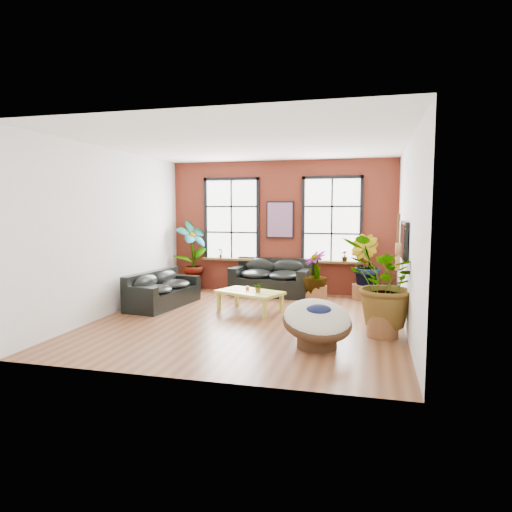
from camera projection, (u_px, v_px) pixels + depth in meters
The scene contains 19 objects.
room at pixel (250, 234), 9.13m from camera, with size 6.04×6.54×3.54m.
sofa_back at pixel (272, 278), 11.93m from camera, with size 2.13×1.18×0.94m.
sofa_left at pixel (161, 291), 10.53m from camera, with size 1.10×2.10×0.79m.
coffee_table at pixel (250, 293), 9.98m from camera, with size 1.60×1.27×0.54m.
papasan_chair at pixel (317, 322), 7.35m from camera, with size 1.47×1.47×0.84m.
poster at pixel (280, 220), 12.03m from camera, with size 0.74×0.06×0.98m.
tv_wall_unit at pixel (402, 245), 8.86m from camera, with size 0.13×1.86×1.20m.
media_box at pixel (380, 294), 10.77m from camera, with size 0.66×0.60×0.47m.
pot_back_left at pixel (191, 284), 12.53m from camera, with size 0.66×0.66×0.38m.
pot_back_right at pixel (363, 292), 11.32m from camera, with size 0.64×0.64×0.38m.
pot_right_wall at pixel (383, 325), 8.02m from camera, with size 0.58×0.58×0.40m.
pot_mid at pixel (316, 293), 11.11m from camera, with size 0.59×0.59×0.38m.
floor_plant_back_left at pixel (193, 253), 12.46m from camera, with size 0.94×0.63×1.78m, color #21320D.
floor_plant_back_right at pixel (365, 264), 11.26m from camera, with size 0.80×0.65×1.46m, color #21320D.
floor_plant_right_wall at pixel (385, 283), 7.96m from camera, with size 1.44×1.24×1.60m, color #21320D.
floor_plant_mid at pixel (315, 273), 11.05m from camera, with size 0.61×0.61×1.09m, color #21320D.
table_plant at pixel (258, 287), 9.80m from camera, with size 0.20×0.17×0.22m, color #21320D.
sill_plant_left at pixel (220, 253), 12.48m from camera, with size 0.14×0.10×0.27m, color #21320D.
sill_plant_right at pixel (345, 256), 11.66m from camera, with size 0.15×0.15×0.27m, color #21320D.
Camera 1 is at (2.36, -8.67, 2.26)m, focal length 32.00 mm.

